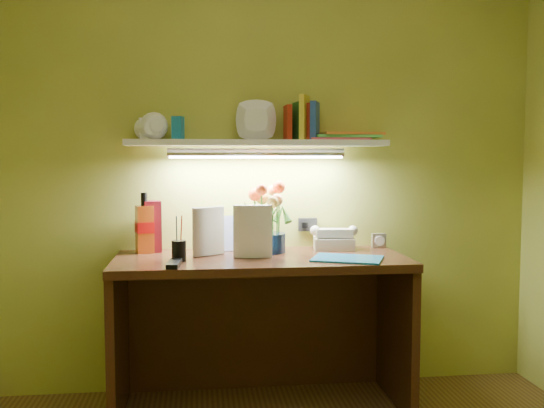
{
  "coord_description": "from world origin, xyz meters",
  "views": [
    {
      "loc": [
        -0.3,
        -1.67,
        1.23
      ],
      "look_at": [
        0.07,
        1.35,
        0.99
      ],
      "focal_mm": 40.0,
      "sensor_mm": 36.0,
      "label": 1
    }
  ],
  "objects_px": {
    "desk": "(261,333)",
    "desk_clock": "(379,240)",
    "whisky_bottle": "(144,223)",
    "flower_bouquet": "(266,219)",
    "telephone": "(334,237)"
  },
  "relations": [
    {
      "from": "flower_bouquet",
      "to": "telephone",
      "type": "bearing_deg",
      "value": 8.2
    },
    {
      "from": "whisky_bottle",
      "to": "desk_clock",
      "type": "bearing_deg",
      "value": 1.8
    },
    {
      "from": "desk",
      "to": "telephone",
      "type": "height_order",
      "value": "telephone"
    },
    {
      "from": "desk_clock",
      "to": "desk",
      "type": "bearing_deg",
      "value": -157.86
    },
    {
      "from": "desk",
      "to": "flower_bouquet",
      "type": "height_order",
      "value": "flower_bouquet"
    },
    {
      "from": "telephone",
      "to": "whisky_bottle",
      "type": "relative_size",
      "value": 0.68
    },
    {
      "from": "flower_bouquet",
      "to": "desk_clock",
      "type": "height_order",
      "value": "flower_bouquet"
    },
    {
      "from": "telephone",
      "to": "whisky_bottle",
      "type": "xyz_separation_m",
      "value": [
        -0.97,
        -0.0,
        0.09
      ]
    },
    {
      "from": "desk",
      "to": "desk_clock",
      "type": "xyz_separation_m",
      "value": [
        0.65,
        0.22,
        0.41
      ]
    },
    {
      "from": "desk_clock",
      "to": "whisky_bottle",
      "type": "xyz_separation_m",
      "value": [
        -1.22,
        -0.04,
        0.11
      ]
    },
    {
      "from": "flower_bouquet",
      "to": "telephone",
      "type": "distance_m",
      "value": 0.38
    },
    {
      "from": "desk",
      "to": "desk_clock",
      "type": "relative_size",
      "value": 18.86
    },
    {
      "from": "desk",
      "to": "whisky_bottle",
      "type": "bearing_deg",
      "value": 161.8
    },
    {
      "from": "desk",
      "to": "whisky_bottle",
      "type": "relative_size",
      "value": 4.63
    },
    {
      "from": "flower_bouquet",
      "to": "telephone",
      "type": "relative_size",
      "value": 1.65
    }
  ]
}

